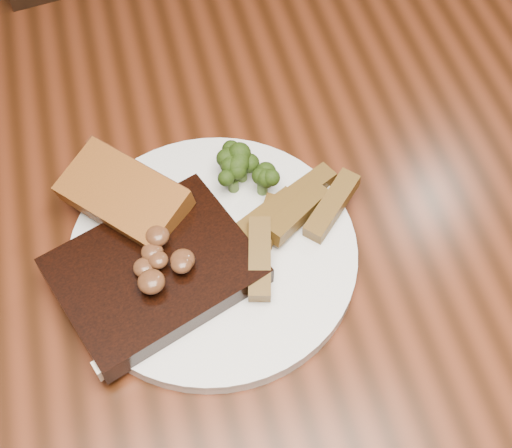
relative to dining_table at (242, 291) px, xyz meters
The scene contains 9 objects.
dining_table is the anchor object (origin of this frame).
chair_far 0.59m from the dining_table, 91.54° to the left, with size 0.46×0.46×0.85m.
plate 0.10m from the dining_table, 168.25° to the right, with size 0.28×0.28×0.01m, color white.
steak 0.15m from the dining_table, 165.42° to the right, with size 0.17×0.13×0.03m, color black.
steak_bone 0.16m from the dining_table, 136.19° to the right, with size 0.14×0.01×0.02m, color beige.
mushroom_pile 0.17m from the dining_table, behind, with size 0.07×0.07×0.03m, color #59301C, non-canonical shape.
garlic_bread 0.16m from the dining_table, 151.30° to the left, with size 0.12×0.07×0.03m, color brown.
potato_wedges 0.13m from the dining_table, 11.24° to the right, with size 0.10×0.10×0.02m, color brown, non-canonical shape.
broccoli_cluster 0.15m from the dining_table, 73.32° to the left, with size 0.06×0.06×0.04m, color #23380C, non-canonical shape.
Camera 1 is at (-0.07, -0.36, 1.35)m, focal length 50.00 mm.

